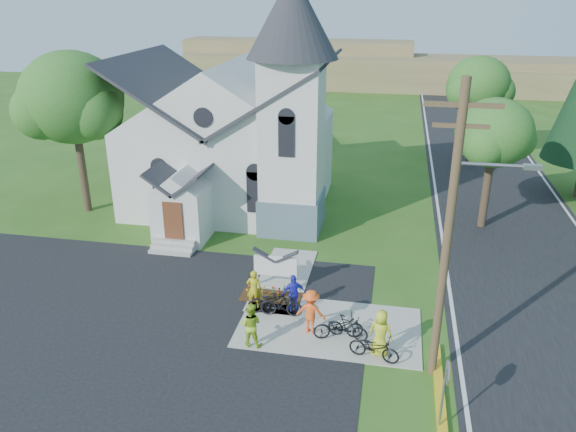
% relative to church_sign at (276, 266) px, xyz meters
% --- Properties ---
extents(ground, '(120.00, 120.00, 0.00)m').
position_rel_church_sign_xyz_m(ground, '(1.20, -3.20, -1.03)').
color(ground, '#2E5919').
rests_on(ground, ground).
extents(parking_lot, '(20.00, 16.00, 0.02)m').
position_rel_church_sign_xyz_m(parking_lot, '(-5.80, -5.20, -1.02)').
color(parking_lot, black).
rests_on(parking_lot, ground).
extents(road, '(8.00, 90.00, 0.02)m').
position_rel_church_sign_xyz_m(road, '(11.20, 11.80, -1.02)').
color(road, black).
rests_on(road, ground).
extents(sidewalk, '(7.00, 4.00, 0.05)m').
position_rel_church_sign_xyz_m(sidewalk, '(2.70, -2.70, -1.00)').
color(sidewalk, '#A19E91').
rests_on(sidewalk, ground).
extents(church, '(12.35, 12.00, 13.00)m').
position_rel_church_sign_xyz_m(church, '(-4.28, 9.28, 4.22)').
color(church, silver).
rests_on(church, ground).
extents(church_sign, '(2.20, 0.40, 1.70)m').
position_rel_church_sign_xyz_m(church_sign, '(0.00, 0.00, 0.00)').
color(church_sign, '#A19E91').
rests_on(church_sign, ground).
extents(flower_bed, '(2.60, 1.10, 0.07)m').
position_rel_church_sign_xyz_m(flower_bed, '(0.00, -0.90, -0.99)').
color(flower_bed, '#321D0D').
rests_on(flower_bed, ground).
extents(utility_pole, '(3.45, 0.28, 10.00)m').
position_rel_church_sign_xyz_m(utility_pole, '(6.56, -4.70, 4.38)').
color(utility_pole, '#4E3C27').
rests_on(utility_pole, ground).
extents(stop_sign, '(0.11, 0.76, 2.48)m').
position_rel_church_sign_xyz_m(stop_sign, '(6.63, -7.40, 0.75)').
color(stop_sign, gray).
rests_on(stop_sign, ground).
extents(tree_lot_corner, '(5.60, 5.60, 9.15)m').
position_rel_church_sign_xyz_m(tree_lot_corner, '(-12.80, 6.80, 5.58)').
color(tree_lot_corner, '#32221B').
rests_on(tree_lot_corner, ground).
extents(tree_road_near, '(4.00, 4.00, 7.05)m').
position_rel_church_sign_xyz_m(tree_road_near, '(9.70, 8.80, 4.18)').
color(tree_road_near, '#32221B').
rests_on(tree_road_near, ground).
extents(tree_road_mid, '(4.40, 4.40, 7.80)m').
position_rel_church_sign_xyz_m(tree_road_mid, '(10.20, 20.80, 4.75)').
color(tree_road_mid, '#32221B').
rests_on(tree_road_mid, ground).
extents(distant_hills, '(61.00, 10.00, 5.60)m').
position_rel_church_sign_xyz_m(distant_hills, '(4.56, 53.13, 1.15)').
color(distant_hills, olive).
rests_on(distant_hills, ground).
extents(cyclist_0, '(0.64, 0.44, 1.67)m').
position_rel_church_sign_xyz_m(cyclist_0, '(-0.50, -1.83, -0.14)').
color(cyclist_0, gold).
rests_on(cyclist_0, sidewalk).
extents(bike_0, '(2.06, 1.18, 1.02)m').
position_rel_church_sign_xyz_m(bike_0, '(0.29, -2.06, -0.46)').
color(bike_0, black).
rests_on(bike_0, sidewalk).
extents(cyclist_1, '(0.84, 0.66, 1.71)m').
position_rel_church_sign_xyz_m(cyclist_1, '(0.03, -4.40, -0.12)').
color(cyclist_1, '#A1D127').
rests_on(cyclist_1, sidewalk).
extents(bike_1, '(1.74, 0.61, 1.03)m').
position_rel_church_sign_xyz_m(bike_1, '(0.72, -2.27, -0.46)').
color(bike_1, black).
rests_on(bike_1, sidewalk).
extents(cyclist_2, '(1.03, 0.73, 1.62)m').
position_rel_church_sign_xyz_m(cyclist_2, '(1.14, -1.79, -0.17)').
color(cyclist_2, '#2B2DD7').
rests_on(cyclist_2, sidewalk).
extents(bike_2, '(1.99, 1.12, 0.99)m').
position_rel_church_sign_xyz_m(bike_2, '(3.12, -3.36, -0.48)').
color(bike_2, black).
rests_on(bike_2, sidewalk).
extents(cyclist_3, '(1.21, 0.80, 1.76)m').
position_rel_church_sign_xyz_m(cyclist_3, '(2.04, -3.13, -0.10)').
color(cyclist_3, '#FF591C').
rests_on(cyclist_3, sidewalk).
extents(bike_3, '(1.65, 0.83, 0.95)m').
position_rel_church_sign_xyz_m(bike_3, '(3.47, -3.31, -0.50)').
color(bike_3, black).
rests_on(bike_3, sidewalk).
extents(cyclist_4, '(0.98, 0.76, 1.79)m').
position_rel_church_sign_xyz_m(cyclist_4, '(4.68, -4.08, -0.08)').
color(cyclist_4, '#CBD227').
rests_on(cyclist_4, sidewalk).
extents(bike_4, '(1.92, 1.04, 0.96)m').
position_rel_church_sign_xyz_m(bike_4, '(4.50, -4.40, -0.50)').
color(bike_4, black).
rests_on(bike_4, sidewalk).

